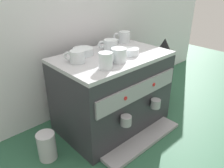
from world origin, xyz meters
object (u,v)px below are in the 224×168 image
espresso_machine (113,92)px  ceramic_bowl_0 (83,51)px  ceramic_cup_3 (77,57)px  ceramic_bowl_1 (131,52)px  coffee_grinder (162,70)px  ceramic_cup_1 (110,45)px  ceramic_cup_2 (106,60)px  ceramic_cup_4 (124,37)px  milk_pitcher (47,146)px  ceramic_cup_0 (118,55)px

espresso_machine → ceramic_bowl_0: (-0.11, 0.12, 0.25)m
ceramic_cup_3 → ceramic_bowl_1: size_ratio=1.07×
ceramic_bowl_1 → coffee_grinder: 0.50m
ceramic_cup_1 → ceramic_bowl_0: ceramic_cup_1 is taller
coffee_grinder → ceramic_cup_2: bearing=-168.7°
espresso_machine → ceramic_cup_4: (0.23, 0.14, 0.26)m
ceramic_cup_4 → milk_pitcher: size_ratio=0.66×
espresso_machine → ceramic_cup_1: bearing=56.0°
ceramic_cup_0 → ceramic_cup_1: 0.21m
ceramic_cup_1 → ceramic_bowl_1: ceramic_cup_1 is taller
ceramic_cup_3 → ceramic_bowl_1: bearing=-19.5°
ceramic_cup_2 → coffee_grinder: (0.66, 0.13, -0.27)m
ceramic_cup_0 → ceramic_cup_1: ceramic_cup_0 is taller
ceramic_cup_4 → ceramic_bowl_1: 0.25m
ceramic_cup_0 → ceramic_bowl_0: bearing=105.5°
ceramic_cup_3 → ceramic_cup_4: 0.45m
ceramic_cup_1 → ceramic_cup_3: size_ratio=1.02×
ceramic_cup_0 → ceramic_cup_2: ceramic_cup_2 is taller
ceramic_cup_0 → ceramic_cup_3: bearing=139.4°
ceramic_cup_3 → coffee_grinder: size_ratio=0.21×
espresso_machine → ceramic_cup_1: size_ratio=6.44×
ceramic_cup_2 → ceramic_cup_4: (0.38, 0.26, -0.00)m
ceramic_bowl_0 → coffee_grinder: (0.62, -0.11, -0.25)m
ceramic_cup_4 → ceramic_bowl_0: 0.34m
milk_pitcher → ceramic_cup_2: bearing=-23.0°
ceramic_bowl_0 → ceramic_bowl_1: 0.26m
ceramic_cup_2 → coffee_grinder: ceramic_cup_2 is taller
ceramic_cup_1 → coffee_grinder: (0.46, -0.07, -0.26)m
ceramic_cup_4 → ceramic_bowl_1: ceramic_cup_4 is taller
ceramic_bowl_0 → ceramic_cup_4: bearing=3.3°
espresso_machine → ceramic_cup_3: bearing=169.3°
ceramic_cup_0 → ceramic_cup_3: (-0.16, 0.14, -0.00)m
ceramic_cup_1 → ceramic_bowl_1: size_ratio=1.09×
coffee_grinder → ceramic_cup_3: bearing=177.9°
ceramic_cup_0 → ceramic_cup_4: ceramic_cup_4 is taller
ceramic_cup_2 → ceramic_bowl_0: size_ratio=0.93×
ceramic_cup_1 → milk_pitcher: 0.65m
ceramic_cup_4 → ceramic_bowl_1: (-0.15, -0.20, -0.02)m
ceramic_bowl_0 → ceramic_bowl_1: (0.19, -0.18, -0.00)m
ceramic_bowl_0 → milk_pitcher: bearing=-161.1°
ceramic_cup_1 → ceramic_cup_4: bearing=18.3°
espresso_machine → ceramic_bowl_1: size_ratio=7.00×
ceramic_cup_1 → ceramic_cup_2: bearing=-135.8°
ceramic_bowl_1 → ceramic_bowl_0: bearing=136.1°
ceramic_cup_0 → coffee_grinder: bearing=10.9°
ceramic_cup_1 → coffee_grinder: bearing=-8.7°
espresso_machine → ceramic_cup_0: ceramic_cup_0 is taller
ceramic_cup_1 → ceramic_bowl_0: size_ratio=0.87×
ceramic_cup_1 → ceramic_cup_4: size_ratio=1.01×
espresso_machine → ceramic_cup_1: (0.06, 0.08, 0.26)m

